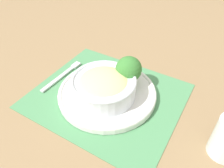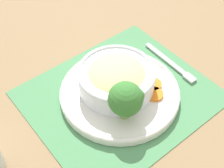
# 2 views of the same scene
# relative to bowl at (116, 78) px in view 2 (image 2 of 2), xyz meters

# --- Properties ---
(ground_plane) EXTENTS (4.00, 4.00, 0.00)m
(ground_plane) POSITION_rel_bowl_xyz_m (-0.00, 0.02, -0.05)
(ground_plane) COLOR #8C704C
(placemat) EXTENTS (0.47, 0.42, 0.00)m
(placemat) POSITION_rel_bowl_xyz_m (-0.00, 0.02, -0.05)
(placemat) COLOR #4C8C59
(placemat) RESTS_ON ground_plane
(plate) EXTENTS (0.30, 0.30, 0.02)m
(plate) POSITION_rel_bowl_xyz_m (-0.00, 0.02, -0.04)
(plate) COLOR white
(plate) RESTS_ON placemat
(bowl) EXTENTS (0.19, 0.19, 0.07)m
(bowl) POSITION_rel_bowl_xyz_m (0.00, 0.00, 0.00)
(bowl) COLOR silver
(bowl) RESTS_ON plate
(broccoli_floret) EXTENTS (0.08, 0.08, 0.10)m
(broccoli_floret) POSITION_rel_bowl_xyz_m (0.03, 0.08, 0.02)
(broccoli_floret) COLOR #759E51
(broccoli_floret) RESTS_ON plate
(carrot_slice_near) EXTENTS (0.04, 0.04, 0.01)m
(carrot_slice_near) POSITION_rel_bowl_xyz_m (-0.06, 0.07, -0.03)
(carrot_slice_near) COLOR orange
(carrot_slice_near) RESTS_ON plate
(carrot_slice_middle) EXTENTS (0.04, 0.04, 0.01)m
(carrot_slice_middle) POSITION_rel_bowl_xyz_m (-0.08, 0.05, -0.03)
(carrot_slice_middle) COLOR orange
(carrot_slice_middle) RESTS_ON plate
(carrot_slice_far) EXTENTS (0.04, 0.04, 0.01)m
(carrot_slice_far) POSITION_rel_bowl_xyz_m (-0.09, 0.01, -0.03)
(carrot_slice_far) COLOR orange
(carrot_slice_far) RESTS_ON plate
(fork) EXTENTS (0.03, 0.18, 0.01)m
(fork) POSITION_rel_bowl_xyz_m (-0.18, 0.01, -0.05)
(fork) COLOR silver
(fork) RESTS_ON placemat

